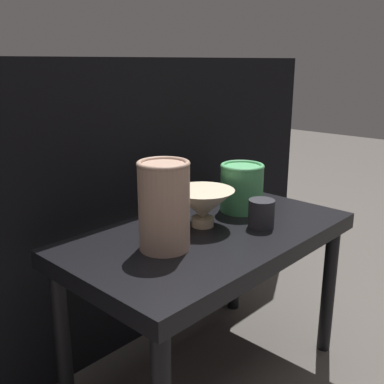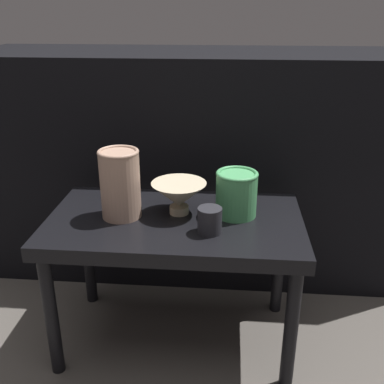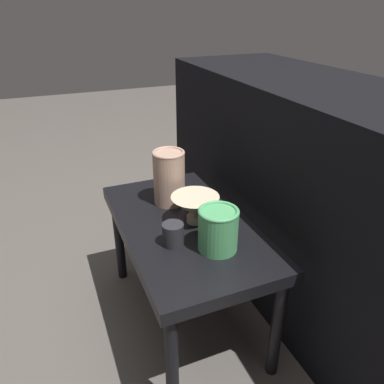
% 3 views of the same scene
% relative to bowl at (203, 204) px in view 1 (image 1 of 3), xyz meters
% --- Properties ---
extents(ground_plane, '(8.00, 8.00, 0.00)m').
position_rel_bowl_xyz_m(ground_plane, '(-0.01, -0.03, -0.46)').
color(ground_plane, '#4C4742').
extents(table, '(0.70, 0.40, 0.41)m').
position_rel_bowl_xyz_m(table, '(-0.01, -0.03, -0.10)').
color(table, black).
rests_on(table, ground_plane).
extents(couch_backdrop, '(1.56, 0.50, 0.80)m').
position_rel_bowl_xyz_m(couch_backdrop, '(-0.01, 0.48, -0.06)').
color(couch_backdrop, black).
rests_on(couch_backdrop, ground_plane).
extents(bowl, '(0.15, 0.15, 0.09)m').
position_rel_bowl_xyz_m(bowl, '(0.00, 0.00, 0.00)').
color(bowl, '#C1B293').
rests_on(bowl, table).
extents(vase_textured_left, '(0.11, 0.11, 0.19)m').
position_rel_bowl_xyz_m(vase_textured_left, '(-0.16, -0.03, 0.04)').
color(vase_textured_left, tan).
rests_on(vase_textured_left, table).
extents(vase_colorful_right, '(0.11, 0.11, 0.13)m').
position_rel_bowl_xyz_m(vase_colorful_right, '(0.16, 0.00, 0.01)').
color(vase_colorful_right, '#47995B').
rests_on(vase_colorful_right, table).
extents(cup, '(0.06, 0.06, 0.07)m').
position_rel_bowl_xyz_m(cup, '(0.09, -0.11, -0.02)').
color(cup, '#232328').
rests_on(cup, table).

